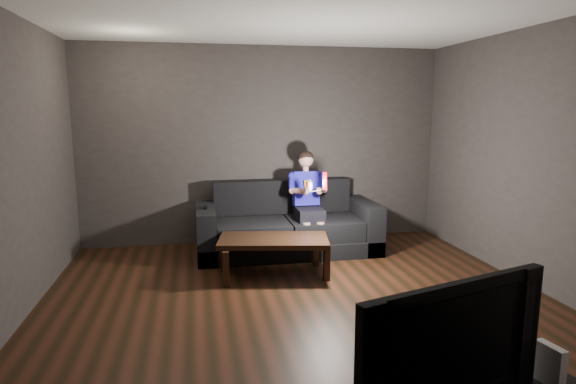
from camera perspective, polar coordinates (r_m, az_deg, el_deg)
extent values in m
plane|color=black|center=(4.63, 1.89, -13.81)|extent=(5.00, 5.00, 0.00)
cube|color=#36302F|center=(6.72, -2.82, 5.55)|extent=(5.00, 0.04, 2.70)
cube|color=#36302F|center=(1.96, 18.73, -5.96)|extent=(5.00, 0.04, 2.70)
cube|color=#36302F|center=(5.41, 28.80, 3.24)|extent=(0.04, 5.00, 2.70)
cube|color=silver|center=(4.32, 2.12, 21.06)|extent=(5.00, 5.00, 0.02)
cube|color=black|center=(6.34, -0.09, -6.20)|extent=(2.33, 1.00, 0.20)
cube|color=black|center=(6.12, -4.20, -4.69)|extent=(0.91, 0.71, 0.24)
cube|color=black|center=(6.29, 4.27, -4.28)|extent=(0.91, 0.71, 0.24)
cube|color=black|center=(6.58, -0.73, -0.49)|extent=(1.86, 0.23, 0.45)
cube|color=black|center=(6.18, -9.70, -4.70)|extent=(0.23, 1.00, 0.63)
cube|color=black|center=(6.56, 8.94, -3.82)|extent=(0.23, 1.00, 0.63)
cube|color=black|center=(6.17, 2.55, -2.63)|extent=(0.33, 0.42, 0.16)
cube|color=#1F249F|center=(6.33, 2.10, 0.45)|extent=(0.33, 0.24, 0.46)
cube|color=yellow|center=(6.22, 2.30, 0.91)|extent=(0.10, 0.10, 0.11)
cube|color=red|center=(6.22, 2.31, 0.90)|extent=(0.07, 0.07, 0.07)
cylinder|color=tan|center=(6.29, 2.11, 2.74)|extent=(0.08, 0.08, 0.07)
sphere|color=tan|center=(6.27, 2.12, 3.89)|extent=(0.20, 0.20, 0.20)
ellipsoid|color=black|center=(6.28, 2.10, 4.10)|extent=(0.21, 0.21, 0.18)
cylinder|color=#1F249F|center=(6.20, 0.41, 1.04)|extent=(0.09, 0.25, 0.21)
cylinder|color=#1F249F|center=(6.29, 4.07, 1.14)|extent=(0.09, 0.25, 0.21)
cylinder|color=tan|center=(6.05, 1.31, 0.33)|extent=(0.16, 0.26, 0.11)
cylinder|color=tan|center=(6.12, 4.04, 0.42)|extent=(0.16, 0.26, 0.11)
sphere|color=tan|center=(5.96, 2.09, 0.08)|extent=(0.09, 0.09, 0.09)
sphere|color=tan|center=(6.01, 3.74, 0.13)|extent=(0.09, 0.09, 0.09)
cylinder|color=tan|center=(6.00, 2.20, -5.39)|extent=(0.10, 0.10, 0.38)
cylinder|color=tan|center=(6.04, 3.84, -5.30)|extent=(0.10, 0.10, 0.38)
cube|color=red|center=(5.75, 4.36, 1.31)|extent=(0.06, 0.08, 0.21)
cube|color=#6B000C|center=(5.72, 4.43, 1.87)|extent=(0.03, 0.01, 0.03)
cylinder|color=white|center=(5.73, 4.42, 1.13)|extent=(0.02, 0.01, 0.02)
ellipsoid|color=white|center=(5.72, 2.63, 0.79)|extent=(0.07, 0.09, 0.15)
cylinder|color=black|center=(5.68, 2.71, 1.29)|extent=(0.03, 0.01, 0.03)
cube|color=black|center=(6.05, -9.78, -1.79)|extent=(0.05, 0.15, 0.03)
cube|color=black|center=(6.10, -9.79, -1.56)|extent=(0.02, 0.02, 0.00)
cube|color=black|center=(5.38, -1.74, -5.75)|extent=(1.29, 0.81, 0.05)
cube|color=black|center=(5.15, -7.37, -9.10)|extent=(0.07, 0.07, 0.38)
cube|color=black|center=(5.33, 4.60, -8.40)|extent=(0.07, 0.07, 0.38)
cube|color=black|center=(5.62, -7.71, -7.47)|extent=(0.07, 0.07, 0.38)
cube|color=black|center=(5.78, 3.28, -6.90)|extent=(0.07, 0.07, 0.38)
imported|color=black|center=(2.37, 17.29, -16.17)|extent=(1.03, 0.43, 0.60)
cube|color=white|center=(2.77, 28.59, -17.52)|extent=(0.07, 0.16, 0.20)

